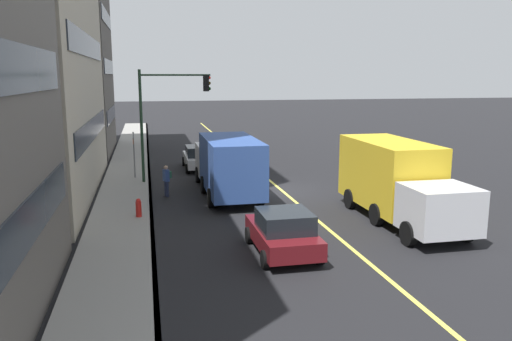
{
  "coord_description": "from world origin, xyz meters",
  "views": [
    {
      "loc": [
        -25.39,
        6.93,
        6.01
      ],
      "look_at": [
        -2.56,
        1.97,
        1.64
      ],
      "focal_mm": 35.65,
      "sensor_mm": 36.0,
      "label": 1
    }
  ],
  "objects_px": {
    "car_maroon": "(283,232)",
    "truck_yellow": "(397,180)",
    "truck_blue": "(228,164)",
    "car_white": "(199,157)",
    "traffic_light_mast": "(167,107)",
    "pedestrian_with_backpack": "(167,179)",
    "fire_hydrant": "(139,209)",
    "street_sign_post": "(134,152)"
  },
  "relations": [
    {
      "from": "car_white",
      "to": "pedestrian_with_backpack",
      "type": "distance_m",
      "value": 7.68
    },
    {
      "from": "truck_yellow",
      "to": "pedestrian_with_backpack",
      "type": "bearing_deg",
      "value": 55.57
    },
    {
      "from": "pedestrian_with_backpack",
      "to": "traffic_light_mast",
      "type": "relative_size",
      "value": 0.25
    },
    {
      "from": "car_white",
      "to": "traffic_light_mast",
      "type": "xyz_separation_m",
      "value": [
        -4.11,
        2.16,
        3.54
      ]
    },
    {
      "from": "truck_yellow",
      "to": "car_maroon",
      "type": "bearing_deg",
      "value": 117.96
    },
    {
      "from": "truck_blue",
      "to": "pedestrian_with_backpack",
      "type": "relative_size",
      "value": 5.29
    },
    {
      "from": "pedestrian_with_backpack",
      "to": "truck_blue",
      "type": "bearing_deg",
      "value": -95.39
    },
    {
      "from": "truck_yellow",
      "to": "traffic_light_mast",
      "type": "xyz_separation_m",
      "value": [
        9.55,
        9.03,
        2.61
      ]
    },
    {
      "from": "truck_blue",
      "to": "truck_yellow",
      "type": "xyz_separation_m",
      "value": [
        -6.07,
        -6.2,
        0.1
      ]
    },
    {
      "from": "car_maroon",
      "to": "pedestrian_with_backpack",
      "type": "distance_m",
      "value": 10.06
    },
    {
      "from": "car_white",
      "to": "traffic_light_mast",
      "type": "relative_size",
      "value": 0.68
    },
    {
      "from": "pedestrian_with_backpack",
      "to": "truck_yellow",
      "type": "bearing_deg",
      "value": -124.43
    },
    {
      "from": "traffic_light_mast",
      "to": "truck_yellow",
      "type": "bearing_deg",
      "value": -136.59
    },
    {
      "from": "traffic_light_mast",
      "to": "fire_hydrant",
      "type": "relative_size",
      "value": 6.76
    },
    {
      "from": "truck_blue",
      "to": "car_white",
      "type": "bearing_deg",
      "value": 5.04
    },
    {
      "from": "truck_blue",
      "to": "traffic_light_mast",
      "type": "height_order",
      "value": "traffic_light_mast"
    },
    {
      "from": "truck_blue",
      "to": "traffic_light_mast",
      "type": "relative_size",
      "value": 1.32
    },
    {
      "from": "car_white",
      "to": "fire_hydrant",
      "type": "bearing_deg",
      "value": 161.78
    },
    {
      "from": "car_maroon",
      "to": "fire_hydrant",
      "type": "height_order",
      "value": "car_maroon"
    },
    {
      "from": "truck_yellow",
      "to": "pedestrian_with_backpack",
      "type": "relative_size",
      "value": 4.94
    },
    {
      "from": "traffic_light_mast",
      "to": "fire_hydrant",
      "type": "xyz_separation_m",
      "value": [
        -7.32,
        1.6,
        -3.86
      ]
    },
    {
      "from": "pedestrian_with_backpack",
      "to": "fire_hydrant",
      "type": "bearing_deg",
      "value": 161.86
    },
    {
      "from": "car_maroon",
      "to": "traffic_light_mast",
      "type": "xyz_separation_m",
      "value": [
        12.61,
        3.26,
        3.54
      ]
    },
    {
      "from": "car_maroon",
      "to": "truck_blue",
      "type": "distance_m",
      "value": 9.18
    },
    {
      "from": "car_white",
      "to": "truck_blue",
      "type": "xyz_separation_m",
      "value": [
        -7.59,
        -0.67,
        0.83
      ]
    },
    {
      "from": "car_maroon",
      "to": "truck_yellow",
      "type": "height_order",
      "value": "truck_yellow"
    },
    {
      "from": "car_maroon",
      "to": "truck_yellow",
      "type": "relative_size",
      "value": 0.5
    },
    {
      "from": "car_white",
      "to": "car_maroon",
      "type": "relative_size",
      "value": 1.12
    },
    {
      "from": "truck_blue",
      "to": "pedestrian_with_backpack",
      "type": "xyz_separation_m",
      "value": [
        0.29,
        3.08,
        -0.7
      ]
    },
    {
      "from": "car_white",
      "to": "truck_yellow",
      "type": "distance_m",
      "value": 15.32
    },
    {
      "from": "traffic_light_mast",
      "to": "car_white",
      "type": "bearing_deg",
      "value": -27.7
    },
    {
      "from": "truck_yellow",
      "to": "car_white",
      "type": "bearing_deg",
      "value": 26.71
    },
    {
      "from": "truck_yellow",
      "to": "fire_hydrant",
      "type": "distance_m",
      "value": 10.94
    },
    {
      "from": "car_white",
      "to": "truck_yellow",
      "type": "bearing_deg",
      "value": -153.29
    },
    {
      "from": "truck_blue",
      "to": "truck_yellow",
      "type": "relative_size",
      "value": 1.07
    },
    {
      "from": "traffic_light_mast",
      "to": "car_maroon",
      "type": "bearing_deg",
      "value": -165.51
    },
    {
      "from": "street_sign_post",
      "to": "truck_yellow",
      "type": "bearing_deg",
      "value": -134.89
    },
    {
      "from": "truck_yellow",
      "to": "fire_hydrant",
      "type": "bearing_deg",
      "value": 78.18
    },
    {
      "from": "traffic_light_mast",
      "to": "street_sign_post",
      "type": "relative_size",
      "value": 2.25
    },
    {
      "from": "pedestrian_with_backpack",
      "to": "fire_hydrant",
      "type": "relative_size",
      "value": 1.69
    },
    {
      "from": "truck_blue",
      "to": "traffic_light_mast",
      "type": "xyz_separation_m",
      "value": [
        3.47,
        2.83,
        2.71
      ]
    },
    {
      "from": "street_sign_post",
      "to": "traffic_light_mast",
      "type": "bearing_deg",
      "value": -125.31
    }
  ]
}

